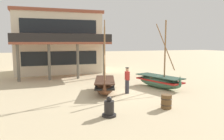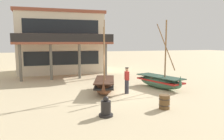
{
  "view_description": "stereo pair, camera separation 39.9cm",
  "coord_description": "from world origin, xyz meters",
  "px_view_note": "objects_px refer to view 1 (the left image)",
  "views": [
    {
      "loc": [
        -4.88,
        -12.94,
        3.3
      ],
      "look_at": [
        0.0,
        1.0,
        1.4
      ],
      "focal_mm": 35.36,
      "sensor_mm": 36.0,
      "label": 1
    },
    {
      "loc": [
        -4.5,
        -13.07,
        3.3
      ],
      "look_at": [
        0.0,
        1.0,
        1.4
      ],
      "focal_mm": 35.36,
      "sensor_mm": 36.0,
      "label": 2
    }
  ],
  "objects_px": {
    "fishing_boat_centre_large": "(105,85)",
    "fisherman_by_hull": "(127,81)",
    "fishing_boat_near_left": "(159,81)",
    "wooden_barrel": "(166,102)",
    "harbor_building_main": "(57,42)",
    "capstan_winch": "(109,109)"
  },
  "relations": [
    {
      "from": "fishing_boat_near_left",
      "to": "harbor_building_main",
      "type": "bearing_deg",
      "value": 118.34
    },
    {
      "from": "capstan_winch",
      "to": "harbor_building_main",
      "type": "height_order",
      "value": "harbor_building_main"
    },
    {
      "from": "fishing_boat_centre_large",
      "to": "fisherman_by_hull",
      "type": "distance_m",
      "value": 1.5
    },
    {
      "from": "fishing_boat_centre_large",
      "to": "harbor_building_main",
      "type": "relative_size",
      "value": 0.52
    },
    {
      "from": "fishing_boat_near_left",
      "to": "fishing_boat_centre_large",
      "type": "distance_m",
      "value": 4.16
    },
    {
      "from": "fishing_boat_near_left",
      "to": "fishing_boat_centre_large",
      "type": "height_order",
      "value": "fishing_boat_near_left"
    },
    {
      "from": "fishing_boat_near_left",
      "to": "wooden_barrel",
      "type": "xyz_separation_m",
      "value": [
        -2.32,
        -4.47,
        -0.15
      ]
    },
    {
      "from": "wooden_barrel",
      "to": "harbor_building_main",
      "type": "xyz_separation_m",
      "value": [
        -3.7,
        15.63,
        2.89
      ]
    },
    {
      "from": "fisherman_by_hull",
      "to": "harbor_building_main",
      "type": "distance_m",
      "value": 12.64
    },
    {
      "from": "fishing_boat_near_left",
      "to": "fisherman_by_hull",
      "type": "height_order",
      "value": "fishing_boat_near_left"
    },
    {
      "from": "fishing_boat_near_left",
      "to": "wooden_barrel",
      "type": "distance_m",
      "value": 5.04
    },
    {
      "from": "fisherman_by_hull",
      "to": "capstan_winch",
      "type": "xyz_separation_m",
      "value": [
        -2.49,
        -3.78,
        -0.48
      ]
    },
    {
      "from": "fisherman_by_hull",
      "to": "capstan_winch",
      "type": "bearing_deg",
      "value": -123.33
    },
    {
      "from": "fishing_boat_centre_large",
      "to": "harbor_building_main",
      "type": "height_order",
      "value": "harbor_building_main"
    },
    {
      "from": "capstan_winch",
      "to": "fisherman_by_hull",
      "type": "bearing_deg",
      "value": 56.67
    },
    {
      "from": "fishing_boat_near_left",
      "to": "fisherman_by_hull",
      "type": "xyz_separation_m",
      "value": [
        -2.88,
        -0.86,
        0.34
      ]
    },
    {
      "from": "fisherman_by_hull",
      "to": "wooden_barrel",
      "type": "xyz_separation_m",
      "value": [
        0.57,
        -3.62,
        -0.48
      ]
    },
    {
      "from": "fishing_boat_near_left",
      "to": "fisherman_by_hull",
      "type": "relative_size",
      "value": 2.83
    },
    {
      "from": "fisherman_by_hull",
      "to": "harbor_building_main",
      "type": "xyz_separation_m",
      "value": [
        -3.13,
        12.01,
        2.4
      ]
    },
    {
      "from": "capstan_winch",
      "to": "wooden_barrel",
      "type": "height_order",
      "value": "capstan_winch"
    },
    {
      "from": "wooden_barrel",
      "to": "harbor_building_main",
      "type": "bearing_deg",
      "value": 103.32
    },
    {
      "from": "fishing_boat_centre_large",
      "to": "wooden_barrel",
      "type": "distance_m",
      "value": 4.71
    }
  ]
}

